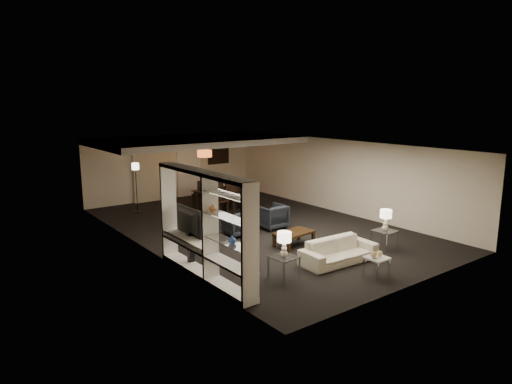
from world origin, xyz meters
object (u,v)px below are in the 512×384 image
(armchair_left, at_px, (239,223))
(side_table_left, at_px, (284,268))
(coffee_table, at_px, (294,239))
(chair_nm, at_px, (234,198))
(table_lamp_left, at_px, (284,244))
(chair_fr, at_px, (228,190))
(pendant_light, at_px, (205,154))
(sofa, at_px, (339,251))
(armchair_right, at_px, (272,216))
(chair_nl, at_px, (220,200))
(table_lamp_right, at_px, (386,220))
(vase_blue, at_px, (232,239))
(chair_nr, at_px, (249,196))
(chair_fm, at_px, (215,192))
(television, at_px, (185,222))
(vase_amber, at_px, (213,208))
(floor_speaker, at_px, (191,242))
(dining_table, at_px, (224,199))
(side_table_right, at_px, (384,240))
(chair_fl, at_px, (200,194))
(floor_lamp, at_px, (136,188))
(marble_table, at_px, (376,267))

(armchair_left, height_order, side_table_left, armchair_left)
(coffee_table, xyz_separation_m, chair_nm, (0.82, 4.01, 0.33))
(table_lamp_left, xyz_separation_m, chair_fr, (3.12, 6.91, -0.25))
(coffee_table, relative_size, chair_nm, 1.02)
(pendant_light, xyz_separation_m, sofa, (-0.56, -7.13, -1.64))
(armchair_right, distance_m, chair_nl, 2.35)
(table_lamp_right, bearing_deg, vase_blue, -179.52)
(vase_blue, xyz_separation_m, chair_nr, (4.47, 5.65, -0.62))
(vase_blue, xyz_separation_m, chair_fm, (3.87, 6.95, -0.62))
(pendant_light, bearing_deg, television, -124.64)
(pendant_light, distance_m, vase_amber, 7.41)
(chair_nr, xyz_separation_m, chair_fr, (0.00, 1.30, 0.00))
(armchair_left, relative_size, armchair_right, 1.00)
(television, xyz_separation_m, chair_fr, (4.44, 4.97, -0.55))
(armchair_left, relative_size, floor_speaker, 0.67)
(pendant_light, relative_size, chair_fr, 0.50)
(television, bearing_deg, vase_amber, 178.67)
(sofa, height_order, side_table_left, sofa)
(chair_nl, bearing_deg, armchair_left, -115.05)
(dining_table, height_order, chair_nr, chair_nr)
(armchair_right, height_order, chair_fm, chair_fm)
(table_lamp_left, xyz_separation_m, chair_fm, (2.52, 6.91, -0.25))
(coffee_table, relative_size, armchair_right, 1.34)
(pendant_light, relative_size, side_table_right, 0.98)
(floor_speaker, relative_size, dining_table, 0.59)
(chair_nm, bearing_deg, table_lamp_right, -85.35)
(television, bearing_deg, coffee_table, -96.55)
(pendant_light, bearing_deg, coffee_table, -95.76)
(vase_blue, distance_m, chair_nl, 6.56)
(dining_table, xyz_separation_m, chair_nm, (0.00, -0.65, 0.17))
(pendant_light, xyz_separation_m, chair_fl, (-0.34, -0.22, -1.40))
(chair_nm, height_order, floor_lamp, floor_lamp)
(table_lamp_right, height_order, floor_lamp, floor_lamp)
(dining_table, bearing_deg, television, -133.22)
(coffee_table, height_order, chair_fl, chair_fl)
(side_table_left, bearing_deg, side_table_right, 0.00)
(armchair_right, relative_size, chair_nm, 0.76)
(chair_nl, bearing_deg, armchair_right, -86.20)
(sofa, bearing_deg, marble_table, -87.38)
(armchair_left, bearing_deg, chair_fr, -111.94)
(vase_blue, bearing_deg, chair_nl, 59.96)
(table_lamp_left, height_order, dining_table, table_lamp_left)
(coffee_table, distance_m, dining_table, 4.74)
(armchair_left, bearing_deg, floor_speaker, 38.92)
(table_lamp_left, relative_size, floor_lamp, 0.32)
(coffee_table, distance_m, chair_fl, 5.33)
(coffee_table, relative_size, chair_fl, 1.02)
(sofa, relative_size, chair_fl, 1.87)
(pendant_light, height_order, armchair_left, pendant_light)
(coffee_table, relative_size, floor_lamp, 0.62)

